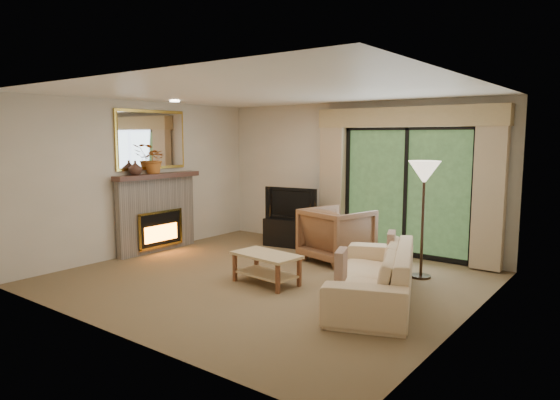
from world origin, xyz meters
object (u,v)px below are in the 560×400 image
Objects in this scene: media_console at (293,232)px; sofa at (373,273)px; armchair at (337,234)px; coffee_table at (266,269)px.

media_console is 0.44× the size of sofa.
media_console is at bearing -147.30° from sofa.
armchair is 1.03× the size of coffee_table.
coffee_table is at bearing 99.61° from armchair.
media_console is 1.09× the size of coffee_table.
armchair reaches higher than media_console.
coffee_table is (1.09, -2.13, -0.04)m from media_console.
armchair is at bearing -157.14° from sofa.
media_console is 1.05× the size of armchair.
armchair is at bearing 91.29° from coffee_table.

